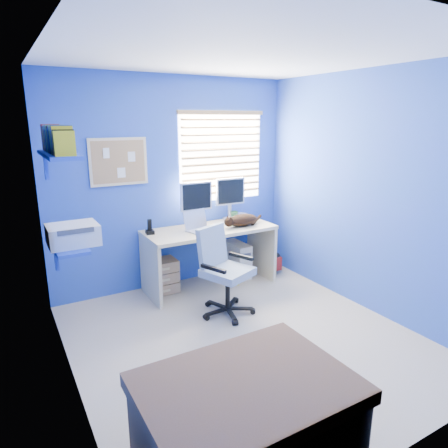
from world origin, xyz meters
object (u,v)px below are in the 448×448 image
laptop (202,222)px  cat (243,220)px  desk (210,257)px  tower_pc (237,260)px  office_chair (224,282)px

laptop → cat: 0.54m
desk → laptop: 0.50m
tower_pc → office_chair: 1.04m
cat → office_chair: size_ratio=0.44×
cat → office_chair: 0.96m
laptop → desk: bearing=9.6°
cat → tower_pc: 0.63m
desk → laptop: size_ratio=4.74×
laptop → cat: bearing=-19.8°
laptop → office_chair: 0.81m
tower_pc → office_chair: size_ratio=0.49×
desk → office_chair: 0.72m
desk → cat: cat is taller
tower_pc → laptop: bearing=-164.5°
laptop → office_chair: size_ratio=0.36×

